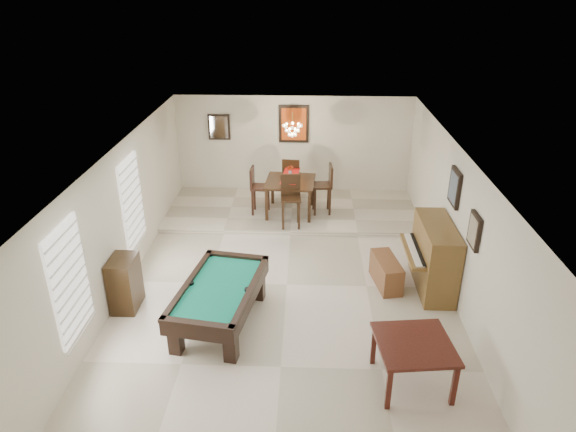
# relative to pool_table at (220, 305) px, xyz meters

# --- Properties ---
(ground_plane) EXTENTS (6.00, 9.00, 0.02)m
(ground_plane) POSITION_rel_pool_table_xyz_m (1.05, 1.21, -0.36)
(ground_plane) COLOR beige
(wall_back) EXTENTS (6.00, 0.04, 2.60)m
(wall_back) POSITION_rel_pool_table_xyz_m (1.05, 5.71, 0.95)
(wall_back) COLOR silver
(wall_back) RESTS_ON ground_plane
(wall_front) EXTENTS (6.00, 0.04, 2.60)m
(wall_front) POSITION_rel_pool_table_xyz_m (1.05, -3.29, 0.95)
(wall_front) COLOR silver
(wall_front) RESTS_ON ground_plane
(wall_left) EXTENTS (0.04, 9.00, 2.60)m
(wall_left) POSITION_rel_pool_table_xyz_m (-1.95, 1.21, 0.95)
(wall_left) COLOR silver
(wall_left) RESTS_ON ground_plane
(wall_right) EXTENTS (0.04, 9.00, 2.60)m
(wall_right) POSITION_rel_pool_table_xyz_m (4.05, 1.21, 0.95)
(wall_right) COLOR silver
(wall_right) RESTS_ON ground_plane
(ceiling) EXTENTS (6.00, 9.00, 0.04)m
(ceiling) POSITION_rel_pool_table_xyz_m (1.05, 1.21, 2.25)
(ceiling) COLOR white
(ceiling) RESTS_ON wall_back
(dining_step) EXTENTS (6.00, 2.50, 0.12)m
(dining_step) POSITION_rel_pool_table_xyz_m (1.05, 4.46, -0.29)
(dining_step) COLOR beige
(dining_step) RESTS_ON ground_plane
(window_left_front) EXTENTS (0.06, 1.00, 1.70)m
(window_left_front) POSITION_rel_pool_table_xyz_m (-1.92, -0.99, 1.05)
(window_left_front) COLOR white
(window_left_front) RESTS_ON wall_left
(window_left_rear) EXTENTS (0.06, 1.00, 1.70)m
(window_left_rear) POSITION_rel_pool_table_xyz_m (-1.92, 1.81, 1.05)
(window_left_rear) COLOR white
(window_left_rear) RESTS_ON wall_left
(pool_table) EXTENTS (1.48, 2.27, 0.70)m
(pool_table) POSITION_rel_pool_table_xyz_m (0.00, 0.00, 0.00)
(pool_table) COLOR black
(pool_table) RESTS_ON ground_plane
(square_table) EXTENTS (1.13, 1.13, 0.71)m
(square_table) POSITION_rel_pool_table_xyz_m (2.92, -1.28, 0.00)
(square_table) COLOR #36130D
(square_table) RESTS_ON ground_plane
(upright_piano) EXTENTS (0.86, 1.54, 1.28)m
(upright_piano) POSITION_rel_pool_table_xyz_m (3.60, 1.25, 0.29)
(upright_piano) COLOR brown
(upright_piano) RESTS_ON ground_plane
(piano_bench) EXTENTS (0.53, 1.00, 0.53)m
(piano_bench) POSITION_rel_pool_table_xyz_m (2.91, 1.30, -0.09)
(piano_bench) COLOR brown
(piano_bench) RESTS_ON ground_plane
(apothecary_chest) EXTENTS (0.43, 0.64, 0.96)m
(apothecary_chest) POSITION_rel_pool_table_xyz_m (-1.71, 0.41, 0.13)
(apothecary_chest) COLOR black
(apothecary_chest) RESTS_ON ground_plane
(dining_table) EXTENTS (1.21, 1.21, 0.94)m
(dining_table) POSITION_rel_pool_table_xyz_m (1.01, 4.22, 0.24)
(dining_table) COLOR black
(dining_table) RESTS_ON dining_step
(flower_vase) EXTENTS (0.15, 0.15, 0.26)m
(flower_vase) POSITION_rel_pool_table_xyz_m (1.01, 4.22, 0.83)
(flower_vase) COLOR #9D280D
(flower_vase) RESTS_ON dining_table
(dining_chair_south) EXTENTS (0.46, 0.46, 1.18)m
(dining_chair_south) POSITION_rel_pool_table_xyz_m (1.05, 3.48, 0.36)
(dining_chair_south) COLOR black
(dining_chair_south) RESTS_ON dining_step
(dining_chair_north) EXTENTS (0.46, 0.46, 1.14)m
(dining_chair_north) POSITION_rel_pool_table_xyz_m (1.02, 4.95, 0.34)
(dining_chair_north) COLOR black
(dining_chair_north) RESTS_ON dining_step
(dining_chair_west) EXTENTS (0.44, 0.44, 1.13)m
(dining_chair_west) POSITION_rel_pool_table_xyz_m (0.31, 4.18, 0.33)
(dining_chair_west) COLOR black
(dining_chair_west) RESTS_ON dining_step
(dining_chair_east) EXTENTS (0.47, 0.47, 1.19)m
(dining_chair_east) POSITION_rel_pool_table_xyz_m (1.76, 4.26, 0.36)
(dining_chair_east) COLOR black
(dining_chair_east) RESTS_ON dining_step
(chandelier) EXTENTS (0.44, 0.44, 0.60)m
(chandelier) POSITION_rel_pool_table_xyz_m (1.05, 4.41, 1.85)
(chandelier) COLOR #FFE5B2
(chandelier) RESTS_ON ceiling
(back_painting) EXTENTS (0.75, 0.06, 0.95)m
(back_painting) POSITION_rel_pool_table_xyz_m (1.05, 5.67, 1.55)
(back_painting) COLOR #D84C14
(back_painting) RESTS_ON wall_back
(back_mirror) EXTENTS (0.55, 0.06, 0.65)m
(back_mirror) POSITION_rel_pool_table_xyz_m (-0.85, 5.67, 1.45)
(back_mirror) COLOR white
(back_mirror) RESTS_ON wall_back
(right_picture_upper) EXTENTS (0.06, 0.55, 0.65)m
(right_picture_upper) POSITION_rel_pool_table_xyz_m (4.01, 1.51, 1.55)
(right_picture_upper) COLOR slate
(right_picture_upper) RESTS_ON wall_right
(right_picture_lower) EXTENTS (0.06, 0.45, 0.55)m
(right_picture_lower) POSITION_rel_pool_table_xyz_m (4.01, 0.21, 1.35)
(right_picture_lower) COLOR gray
(right_picture_lower) RESTS_ON wall_right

